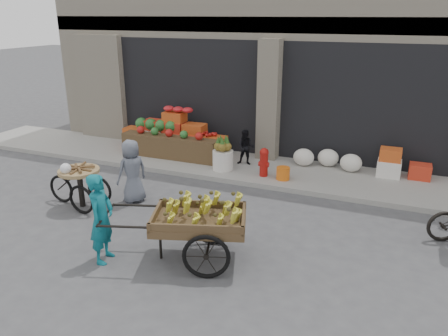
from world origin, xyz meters
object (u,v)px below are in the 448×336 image
at_px(fire_hydrant, 264,161).
at_px(vendor_woman, 101,218).
at_px(pineapple_bin, 223,160).
at_px(seated_person, 246,147).
at_px(vendor_grey, 132,171).
at_px(orange_bucket, 283,173).
at_px(tricycle_cart, 80,181).
at_px(banana_cart, 196,218).

distance_m(fire_hydrant, vendor_woman, 4.71).
xyz_separation_m(pineapple_bin, vendor_woman, (-0.23, -4.56, 0.39)).
height_order(fire_hydrant, seated_person, seated_person).
xyz_separation_m(pineapple_bin, vendor_grey, (-1.13, -2.34, 0.33)).
distance_m(orange_bucket, vendor_woman, 4.85).
bearing_deg(tricycle_cart, vendor_grey, 38.40).
xyz_separation_m(banana_cart, vendor_woman, (-1.41, -0.58, -0.01)).
distance_m(banana_cart, tricycle_cart, 3.34).
bearing_deg(vendor_woman, banana_cart, -78.55).
height_order(fire_hydrant, vendor_grey, vendor_grey).
relative_size(seated_person, vendor_grey, 0.67).
distance_m(fire_hydrant, tricycle_cart, 4.27).
height_order(banana_cart, tricycle_cart, banana_cart).
bearing_deg(tricycle_cart, banana_cart, -15.35).
relative_size(pineapple_bin, vendor_grey, 0.37).
bearing_deg(seated_person, pineapple_bin, -133.69).
bearing_deg(vendor_grey, banana_cart, 81.99).
height_order(fire_hydrant, tricycle_cart, tricycle_cart).
relative_size(orange_bucket, tricycle_cart, 0.22).
bearing_deg(fire_hydrant, pineapple_bin, 177.40).
relative_size(banana_cart, vendor_grey, 1.95).
xyz_separation_m(orange_bucket, vendor_grey, (-2.73, -2.24, 0.43)).
bearing_deg(banana_cart, vendor_woman, -175.84).
bearing_deg(banana_cart, fire_hydrant, 72.78).
distance_m(orange_bucket, vendor_grey, 3.56).
bearing_deg(seated_person, tricycle_cart, -133.85).
bearing_deg(fire_hydrant, vendor_grey, -134.24).
distance_m(orange_bucket, banana_cart, 3.93).
relative_size(pineapple_bin, seated_person, 0.56).
bearing_deg(vendor_grey, tricycle_cart, -26.32).
relative_size(vendor_woman, tricycle_cart, 1.06).
height_order(vendor_woman, tricycle_cart, vendor_woman).
height_order(fire_hydrant, orange_bucket, fire_hydrant).
height_order(pineapple_bin, tricycle_cart, tricycle_cart).
relative_size(pineapple_bin, tricycle_cart, 0.36).
xyz_separation_m(banana_cart, vendor_grey, (-2.31, 1.64, -0.08)).
xyz_separation_m(orange_bucket, tricycle_cart, (-3.60, -2.88, 0.30)).
relative_size(orange_bucket, seated_person, 0.34).
height_order(banana_cart, vendor_grey, vendor_grey).
xyz_separation_m(vendor_woman, vendor_grey, (-0.90, 2.22, -0.06)).
xyz_separation_m(orange_bucket, vendor_woman, (-1.83, -4.46, 0.49)).
xyz_separation_m(banana_cart, tricycle_cart, (-3.18, 1.00, -0.21)).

